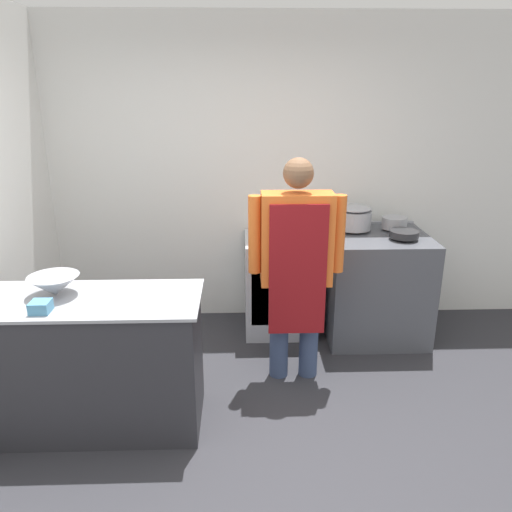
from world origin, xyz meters
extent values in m
plane|color=#2D2D33|center=(0.00, 0.00, 0.00)|extent=(14.00, 14.00, 0.00)
cube|color=white|center=(0.00, 2.14, 1.35)|extent=(8.00, 0.05, 2.70)
cube|color=#2D2D33|center=(-0.92, 0.48, 0.43)|extent=(1.33, 0.59, 0.86)
cube|color=#9EA0A8|center=(-0.92, 0.48, 0.87)|extent=(1.39, 0.61, 0.02)
cube|color=#4C4F56|center=(1.19, 1.67, 0.46)|extent=(0.84, 0.79, 0.91)
cube|color=#9EA0A8|center=(1.19, 1.30, 0.75)|extent=(0.77, 0.03, 0.10)
cube|color=#9EA0A8|center=(1.19, 2.05, 0.92)|extent=(0.84, 0.03, 0.02)
cube|color=silver|center=(0.37, 1.80, 0.43)|extent=(0.62, 0.60, 0.86)
cube|color=silver|center=(0.37, 1.51, 0.47)|extent=(0.53, 0.02, 0.60)
cylinder|color=#38476B|center=(0.30, 1.01, 0.38)|extent=(0.14, 0.14, 0.76)
cylinder|color=#38476B|center=(0.53, 1.01, 0.38)|extent=(0.14, 0.14, 0.76)
cube|color=orange|center=(0.42, 1.01, 1.09)|extent=(0.50, 0.22, 0.65)
cube|color=maroon|center=(0.42, 0.89, 0.89)|extent=(0.40, 0.02, 0.94)
cylinder|color=orange|center=(0.12, 1.01, 1.12)|extent=(0.09, 0.09, 0.55)
cylinder|color=orange|center=(0.71, 1.01, 1.12)|extent=(0.09, 0.09, 0.55)
sphere|color=brown|center=(0.42, 1.01, 1.55)|extent=(0.21, 0.21, 0.21)
cone|color=#9EA0A8|center=(-1.12, 0.54, 0.94)|extent=(0.31, 0.31, 0.13)
cube|color=teal|center=(-1.11, 0.29, 0.91)|extent=(0.11, 0.11, 0.07)
cylinder|color=#9EA0A8|center=(1.00, 1.81, 1.01)|extent=(0.30, 0.30, 0.16)
ellipsoid|color=#9EA0A8|center=(1.00, 1.81, 1.11)|extent=(0.30, 0.30, 0.05)
cylinder|color=#262628|center=(1.36, 1.54, 0.96)|extent=(0.23, 0.23, 0.06)
cylinder|color=#9EA0A8|center=(1.36, 1.81, 0.98)|extent=(0.21, 0.21, 0.10)
camera|label=1|loc=(0.02, -2.33, 2.09)|focal=35.00mm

